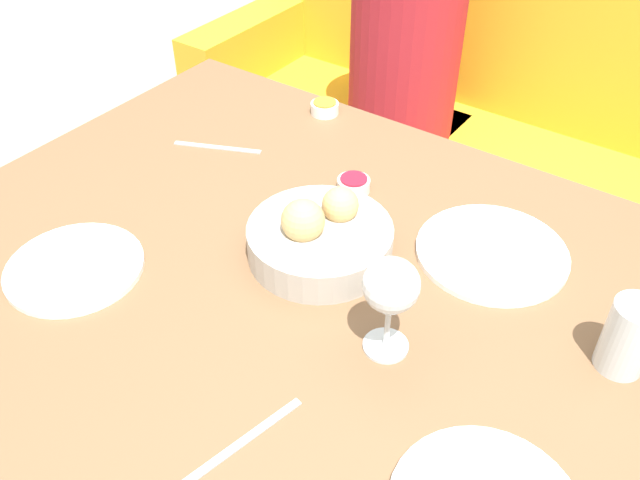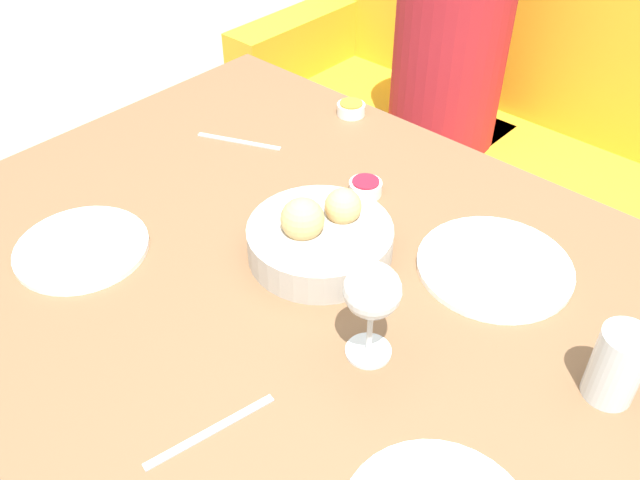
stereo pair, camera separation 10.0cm
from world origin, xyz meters
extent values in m
cube|color=brown|center=(0.00, 0.00, 0.75)|extent=(1.39, 0.98, 0.03)
cube|color=brown|center=(-0.64, 0.44, 0.37)|extent=(0.06, 0.06, 0.73)
cube|color=gold|center=(-0.17, 1.11, 0.21)|extent=(1.89, 0.70, 0.42)
cube|color=gold|center=(-0.17, 1.36, 0.64)|extent=(1.89, 0.20, 0.45)
cube|color=gold|center=(-1.05, 1.11, 0.31)|extent=(0.14, 0.70, 0.62)
cube|color=#23232D|center=(-0.43, 1.00, 0.21)|extent=(0.30, 0.41, 0.42)
cylinder|color=#A31E28|center=(-0.43, 1.00, 0.70)|extent=(0.31, 0.31, 0.57)
cylinder|color=#B2ADA3|center=(-0.05, 0.05, 0.79)|extent=(0.23, 0.23, 0.05)
sphere|color=tan|center=(-0.05, 0.10, 0.84)|extent=(0.06, 0.06, 0.06)
sphere|color=tan|center=(-0.07, 0.03, 0.84)|extent=(0.07, 0.07, 0.07)
cylinder|color=white|center=(-0.34, -0.20, 0.77)|extent=(0.21, 0.21, 0.01)
cylinder|color=white|center=(0.17, 0.21, 0.77)|extent=(0.24, 0.24, 0.01)
cylinder|color=silver|center=(0.41, 0.10, 0.82)|extent=(0.06, 0.06, 0.11)
cylinder|color=silver|center=(0.14, -0.05, 0.77)|extent=(0.06, 0.06, 0.00)
cylinder|color=silver|center=(0.14, -0.05, 0.81)|extent=(0.01, 0.01, 0.07)
sphere|color=silver|center=(0.14, -0.05, 0.89)|extent=(0.08, 0.08, 0.08)
cylinder|color=white|center=(-0.10, 0.23, 0.78)|extent=(0.06, 0.06, 0.02)
cylinder|color=#A3192D|center=(-0.10, 0.23, 0.79)|extent=(0.05, 0.05, 0.00)
cylinder|color=white|center=(-0.31, 0.43, 0.78)|extent=(0.06, 0.06, 0.02)
cylinder|color=#C67F28|center=(-0.31, 0.43, 0.79)|extent=(0.05, 0.05, 0.00)
cube|color=#B7B7BC|center=(-0.40, 0.20, 0.77)|extent=(0.17, 0.08, 0.00)
cube|color=#B7B7BC|center=(0.07, -0.28, 0.77)|extent=(0.05, 0.18, 0.00)
camera|label=1|loc=(0.42, -0.62, 1.48)|focal=38.00mm
camera|label=2|loc=(0.50, -0.56, 1.48)|focal=38.00mm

